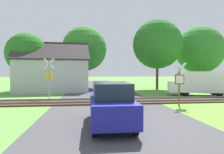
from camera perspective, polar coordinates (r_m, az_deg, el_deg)
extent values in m
plane|color=#5B933D|center=(7.95, 3.05, -14.63)|extent=(160.00, 160.00, 0.00)
cube|color=#424244|center=(9.87, 1.05, -11.41)|extent=(7.30, 80.00, 0.01)
cube|color=#422D1E|center=(14.55, -1.51, -7.02)|extent=(60.00, 2.60, 0.10)
cube|color=slate|center=(15.24, -1.75, -6.21)|extent=(60.00, 0.08, 0.12)
cube|color=slate|center=(13.82, -1.24, -7.01)|extent=(60.00, 0.08, 0.12)
cylinder|color=brown|center=(13.45, 18.62, -2.61)|extent=(0.10, 0.10, 2.52)
cube|color=red|center=(13.36, 18.73, -0.65)|extent=(0.60, 0.08, 0.60)
cube|color=white|center=(13.34, 18.77, -0.66)|extent=(0.49, 0.05, 0.49)
cube|color=white|center=(13.36, 18.76, 2.13)|extent=(0.88, 0.10, 0.88)
cube|color=white|center=(13.36, 18.76, 2.13)|extent=(0.88, 0.10, 0.88)
cylinder|color=#9E9EA5|center=(16.68, -17.57, -0.81)|extent=(0.09, 0.09, 3.10)
cube|color=white|center=(16.74, -17.56, 3.65)|extent=(0.88, 0.07, 0.88)
cube|color=white|center=(16.74, -17.56, 3.65)|extent=(0.88, 0.07, 0.88)
cylinder|color=yellow|center=(16.73, -17.52, 0.28)|extent=(0.64, 0.06, 0.64)
cube|color=#B7B7BC|center=(23.72, -16.50, 0.41)|extent=(8.02, 6.29, 3.55)
cube|color=#332D2D|center=(22.43, -16.85, 7.27)|extent=(8.18, 3.89, 2.19)
cube|color=#332D2D|center=(25.22, -16.29, 6.63)|extent=(8.18, 3.89, 2.19)
cube|color=brown|center=(23.76, -11.52, 7.27)|extent=(0.54, 0.54, 1.10)
cylinder|color=#513823|center=(30.18, 23.68, -0.16)|extent=(0.30, 0.30, 2.77)
sphere|color=#337A2D|center=(30.31, 23.76, 7.07)|extent=(6.48, 6.48, 6.48)
cylinder|color=#513823|center=(27.49, -7.86, 0.10)|extent=(0.29, 0.29, 3.06)
sphere|color=#337A2D|center=(27.66, -7.89, 7.98)|extent=(6.03, 6.03, 6.03)
cylinder|color=#513823|center=(25.17, 12.78, 0.24)|extent=(0.32, 0.32, 3.32)
sphere|color=#286B23|center=(25.38, 12.83, 9.10)|extent=(6.00, 6.00, 6.00)
cylinder|color=#513823|center=(24.41, -23.08, -0.82)|extent=(0.34, 0.34, 2.53)
sphere|color=#286B23|center=(24.48, -23.15, 6.19)|extent=(4.61, 4.61, 4.61)
cube|color=white|center=(20.06, 23.82, -1.23)|extent=(4.56, 3.00, 1.90)
cube|color=white|center=(19.63, 16.85, -2.69)|extent=(1.18, 1.93, 0.90)
cube|color=#19232D|center=(19.64, 17.94, -0.26)|extent=(0.49, 1.56, 0.85)
cube|color=navy|center=(21.00, 23.17, -2.02)|extent=(3.63, 1.07, 0.16)
cylinder|color=black|center=(20.59, 19.40, -3.77)|extent=(0.70, 0.36, 0.68)
cylinder|color=black|center=(19.06, 20.20, -4.20)|extent=(0.70, 0.36, 0.68)
cylinder|color=black|center=(21.26, 27.02, -3.69)|extent=(0.70, 0.36, 0.68)
cylinder|color=black|center=(19.79, 28.37, -4.08)|extent=(0.70, 0.36, 0.68)
cube|color=navy|center=(8.28, -0.37, -8.85)|extent=(1.65, 4.00, 0.84)
cube|color=#19232D|center=(7.98, -0.21, -3.88)|extent=(1.40, 2.20, 0.64)
cylinder|color=black|center=(9.78, 2.87, -9.75)|extent=(0.18, 0.60, 0.60)
cylinder|color=black|center=(9.65, -5.48, -9.91)|extent=(0.18, 0.60, 0.60)
cylinder|color=black|center=(7.18, 6.61, -13.92)|extent=(0.18, 0.60, 0.60)
cylinder|color=black|center=(7.00, -4.97, -14.32)|extent=(0.18, 0.60, 0.60)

